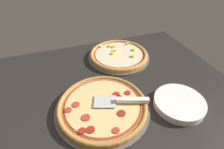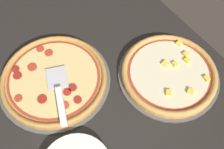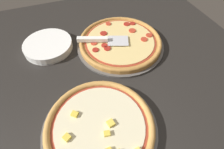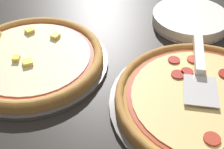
{
  "view_description": "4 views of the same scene",
  "coord_description": "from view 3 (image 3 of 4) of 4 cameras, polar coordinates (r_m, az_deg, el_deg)",
  "views": [
    {
      "loc": [
        -20.67,
        -54.56,
        61.5
      ],
      "look_at": [
        4.28,
        15.24,
        3.0
      ],
      "focal_mm": 28.0,
      "sensor_mm": 36.0,
      "label": 1
    },
    {
      "loc": [
        47.48,
        -14.02,
        87.3
      ],
      "look_at": [
        4.28,
        15.24,
        3.0
      ],
      "focal_mm": 42.0,
      "sensor_mm": 36.0,
      "label": 2
    },
    {
      "loc": [
        20.01,
        57.86,
        57.93
      ],
      "look_at": [
        4.28,
        15.24,
        3.0
      ],
      "focal_mm": 28.0,
      "sensor_mm": 36.0,
      "label": 3
    },
    {
      "loc": [
        -50.65,
        25.74,
        51.79
      ],
      "look_at": [
        4.28,
        15.24,
        3.0
      ],
      "focal_mm": 50.0,
      "sensor_mm": 36.0,
      "label": 4
    }
  ],
  "objects": [
    {
      "name": "ground_plane",
      "position": [
        0.86,
        -0.85,
        6.11
      ],
      "size": [
        131.08,
        117.2,
        3.6
      ],
      "primitive_type": "cube",
      "color": "black"
    },
    {
      "name": "pizza_pan_front",
      "position": [
        0.88,
        2.69,
        9.81
      ],
      "size": [
        42.73,
        42.73,
        1.0
      ],
      "primitive_type": "cylinder",
      "color": "#565451",
      "rests_on": "ground_plane"
    },
    {
      "name": "pizza_front",
      "position": [
        0.87,
        2.74,
        10.75
      ],
      "size": [
        40.17,
        40.17,
        2.67
      ],
      "color": "#B77F3D",
      "rests_on": "pizza_pan_front"
    },
    {
      "name": "pizza_pan_back",
      "position": [
        0.62,
        -3.94,
        -17.02
      ],
      "size": [
        39.18,
        39.18,
        1.0
      ],
      "primitive_type": "cylinder",
      "color": "#565451",
      "rests_on": "ground_plane"
    },
    {
      "name": "pizza_back",
      "position": [
        0.61,
        -4.03,
        -16.38
      ],
      "size": [
        36.83,
        36.83,
        3.0
      ],
      "color": "#C68E47",
      "rests_on": "pizza_pan_back"
    },
    {
      "name": "serving_spatula",
      "position": [
        0.85,
        -4.62,
        11.3
      ],
      "size": [
        24.64,
        12.91,
        2.0
      ],
      "color": "silver",
      "rests_on": "pizza_front"
    },
    {
      "name": "plate_stack",
      "position": [
        0.91,
        -20.13,
        8.84
      ],
      "size": [
        23.07,
        23.07,
        3.5
      ],
      "color": "white",
      "rests_on": "ground_plane"
    }
  ]
}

